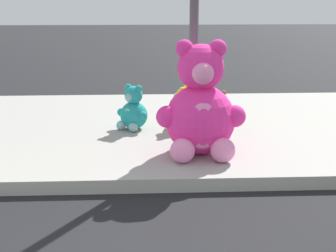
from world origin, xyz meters
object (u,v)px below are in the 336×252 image
sign_pole (194,4)px  plush_yellow (183,111)px  plush_brown (218,112)px  plush_pink_large (201,110)px  plush_teal (133,111)px

sign_pole → plush_yellow: size_ratio=5.50×
plush_brown → sign_pole: bearing=-123.9°
sign_pole → plush_yellow: bearing=96.6°
sign_pole → plush_pink_large: 1.31m
plush_brown → plush_yellow: bearing=175.7°
plush_pink_large → plush_teal: bearing=124.1°
sign_pole → plush_yellow: sign_pole is taller
plush_brown → plush_teal: size_ratio=0.84×
plush_yellow → plush_teal: plush_teal is taller
plush_brown → plush_yellow: 0.49m
plush_brown → plush_yellow: (-0.49, 0.04, 0.02)m
plush_pink_large → plush_yellow: (-0.10, 1.24, -0.30)m
sign_pole → plush_yellow: 1.61m
plush_pink_large → plush_teal: plush_pink_large is taller
sign_pole → plush_brown: size_ratio=6.12×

